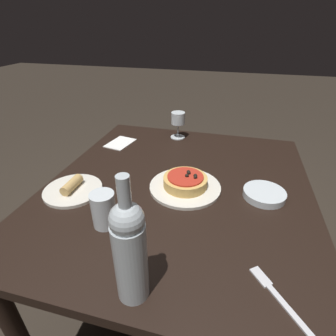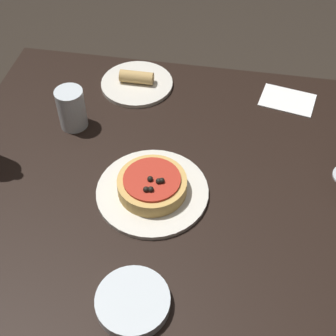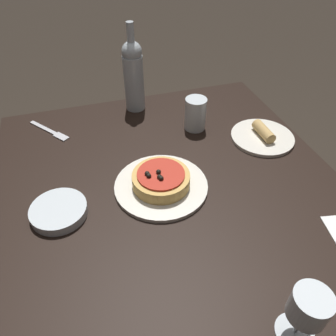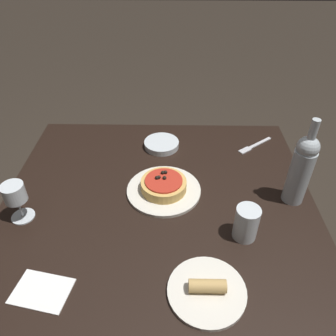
% 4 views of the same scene
% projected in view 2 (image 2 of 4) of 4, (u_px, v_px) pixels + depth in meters
% --- Properties ---
extents(ground_plane, '(14.00, 14.00, 0.00)m').
position_uv_depth(ground_plane, '(164.00, 317.00, 1.70)').
color(ground_plane, '#2D261E').
extents(dining_table, '(1.10, 1.00, 0.75)m').
position_uv_depth(dining_table, '(162.00, 209.00, 1.21)').
color(dining_table, black).
rests_on(dining_table, ground_plane).
extents(dinner_plate, '(0.27, 0.27, 0.01)m').
position_uv_depth(dinner_plate, '(152.00, 192.00, 1.12)').
color(dinner_plate, silver).
rests_on(dinner_plate, dining_table).
extents(pizza, '(0.16, 0.16, 0.05)m').
position_uv_depth(pizza, '(152.00, 185.00, 1.10)').
color(pizza, tan).
rests_on(pizza, dinner_plate).
extents(water_cup, '(0.07, 0.07, 0.12)m').
position_uv_depth(water_cup, '(72.00, 109.00, 1.24)').
color(water_cup, silver).
rests_on(water_cup, dining_table).
extents(side_bowl, '(0.15, 0.15, 0.03)m').
position_uv_depth(side_bowl, '(135.00, 302.00, 0.92)').
color(side_bowl, silver).
rests_on(side_bowl, dining_table).
extents(side_plate, '(0.21, 0.21, 0.05)m').
position_uv_depth(side_plate, '(137.00, 82.00, 1.39)').
color(side_plate, silver).
rests_on(side_plate, dining_table).
extents(paper_napkin, '(0.17, 0.13, 0.00)m').
position_uv_depth(paper_napkin, '(287.00, 100.00, 1.35)').
color(paper_napkin, white).
rests_on(paper_napkin, dining_table).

